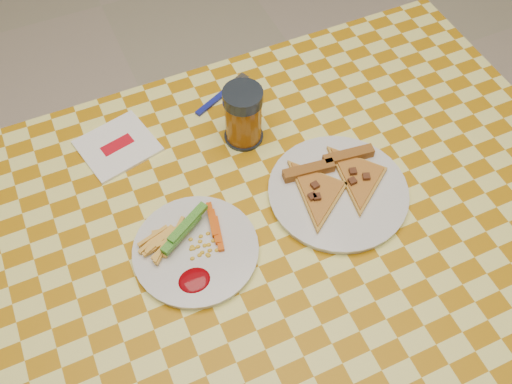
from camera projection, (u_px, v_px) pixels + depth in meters
ground at (264, 358)px, 1.67m from camera, size 8.00×8.00×0.00m
table at (268, 245)px, 1.11m from camera, size 1.28×0.88×0.76m
plate_left at (196, 251)px, 1.01m from camera, size 0.24×0.24×0.01m
plate_right at (338, 193)px, 1.08m from camera, size 0.27×0.27×0.01m
fries_veggies at (188, 241)px, 1.01m from camera, size 0.17×0.16×0.04m
pizza_slices at (337, 182)px, 1.08m from camera, size 0.23×0.21×0.02m
drink_glass at (243, 116)px, 1.12m from camera, size 0.08×0.08×0.13m
napkin at (118, 146)px, 1.15m from camera, size 0.17×0.16×0.01m
fork at (223, 94)px, 1.23m from camera, size 0.15×0.08×0.01m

